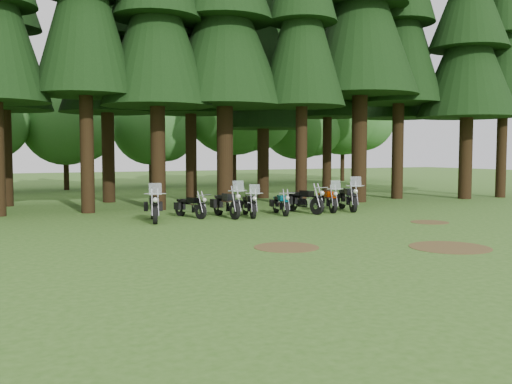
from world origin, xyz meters
TOP-DOWN VIEW (x-y plane):
  - ground at (0.00, 0.00)m, footprint 120.00×120.00m
  - pine_front_9 at (13.94, 7.83)m, footprint 5.44×5.44m
  - pine_front_10 at (16.52, 7.63)m, footprint 4.25×4.25m
  - pine_back_1 at (-9.26, 14.35)m, footprint 4.52×4.52m
  - pine_back_2 at (-4.38, 14.40)m, footprint 4.85×4.85m
  - pine_back_3 at (-0.37, 12.94)m, footprint 4.35×4.35m
  - pine_back_4 at (4.04, 13.25)m, footprint 4.94×4.94m
  - pine_back_5 at (8.07, 12.86)m, footprint 3.94×3.94m
  - pine_back_6 at (13.36, 12.79)m, footprint 4.59×4.59m
  - decid_3 at (-4.71, 25.13)m, footprint 6.12×5.95m
  - decid_4 at (1.58, 26.32)m, footprint 5.93×5.76m
  - decid_5 at (8.29, 25.71)m, footprint 8.45×8.21m
  - decid_6 at (14.85, 27.01)m, footprint 7.06×6.86m
  - decid_7 at (19.46, 26.83)m, footprint 8.44×8.20m
  - dirt_patch_0 at (-3.00, -2.00)m, footprint 1.80×1.80m
  - dirt_patch_1 at (4.50, 0.50)m, footprint 1.40×1.40m
  - dirt_patch_2 at (1.00, -4.00)m, footprint 2.20×2.20m
  - motorcycle_0 at (-4.62, 5.27)m, footprint 0.84×2.39m
  - motorcycle_1 at (-2.96, 5.88)m, footprint 0.65×1.96m
  - motorcycle_2 at (-1.63, 5.33)m, footprint 0.45×2.41m
  - motorcycle_3 at (-0.71, 5.14)m, footprint 0.76×2.16m
  - motorcycle_4 at (0.81, 5.27)m, footprint 0.56×1.99m
  - motorcycle_5 at (1.98, 5.37)m, footprint 0.56×2.38m
  - motorcycle_6 at (3.23, 5.45)m, footprint 0.82×2.25m
  - motorcycle_7 at (4.27, 5.39)m, footprint 1.09×2.45m

SIDE VIEW (x-z plane):
  - ground at x=0.00m, z-range 0.00..0.00m
  - dirt_patch_0 at x=-3.00m, z-range 0.00..0.01m
  - dirt_patch_1 at x=4.50m, z-range 0.00..0.01m
  - dirt_patch_2 at x=1.00m, z-range 0.00..0.01m
  - motorcycle_1 at x=-2.96m, z-range 0.01..0.82m
  - motorcycle_4 at x=0.81m, z-range 0.01..0.83m
  - motorcycle_3 at x=-0.71m, z-range -0.23..1.14m
  - motorcycle_6 at x=3.23m, z-range -0.24..1.19m
  - motorcycle_5 at x=1.98m, z-range 0.01..0.98m
  - motorcycle_0 at x=-4.62m, z-range -0.25..1.26m
  - motorcycle_2 at x=-1.63m, z-range -0.25..1.27m
  - motorcycle_7 at x=4.27m, z-range -0.26..1.31m
  - decid_4 at x=1.58m, z-range 0.67..8.07m
  - decid_3 at x=-4.71m, z-range 0.69..8.34m
  - decid_6 at x=14.85m, z-range 0.79..9.61m
  - decid_7 at x=19.46m, z-range 0.95..11.50m
  - decid_5 at x=8.29m, z-range 0.95..11.51m
  - pine_back_4 at x=4.04m, z-range 1.36..15.14m
  - pine_front_9 at x=13.94m, z-range 1.57..17.46m
  - pine_back_3 at x=-0.37m, z-range 1.60..17.80m
  - pine_back_1 at x=-9.26m, z-range 1.60..17.82m
  - pine_back_2 at x=-4.38m, z-range 1.61..17.91m
  - pine_back_5 at x=8.07m, z-range 1.61..17.94m
  - pine_back_6 at x=13.36m, z-range 1.64..18.22m
  - pine_front_10 at x=16.52m, z-range 1.75..19.44m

